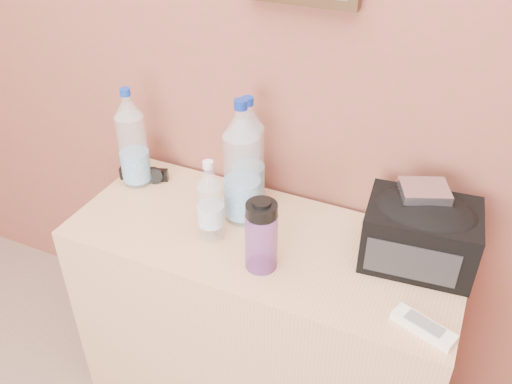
# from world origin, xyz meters

# --- Properties ---
(dresser) EXTENTS (1.10, 0.46, 0.69)m
(dresser) POSITION_xyz_m (0.06, 1.75, 0.35)
(dresser) COLOR tan
(dresser) RESTS_ON ground
(pet_large_a) EXTENTS (0.09, 0.09, 0.32)m
(pet_large_a) POSITION_xyz_m (-0.42, 1.84, 0.83)
(pet_large_a) COLOR silver
(pet_large_a) RESTS_ON dresser
(pet_large_b) EXTENTS (0.09, 0.09, 0.34)m
(pet_large_b) POSITION_xyz_m (-0.06, 1.91, 0.84)
(pet_large_b) COLOR silver
(pet_large_b) RESTS_ON dresser
(pet_large_c) EXTENTS (0.10, 0.10, 0.37)m
(pet_large_c) POSITION_xyz_m (-0.03, 1.81, 0.86)
(pet_large_c) COLOR #C4E8FF
(pet_large_c) RESTS_ON dresser
(pet_small) EXTENTS (0.07, 0.07, 0.24)m
(pet_small) POSITION_xyz_m (-0.07, 1.70, 0.80)
(pet_small) COLOR white
(pet_small) RESTS_ON dresser
(nalgene_bottle) EXTENTS (0.08, 0.08, 0.21)m
(nalgene_bottle) POSITION_xyz_m (0.10, 1.65, 0.79)
(nalgene_bottle) COLOR #723798
(nalgene_bottle) RESTS_ON dresser
(sunglasses) EXTENTS (0.17, 0.11, 0.04)m
(sunglasses) POSITION_xyz_m (-0.41, 1.86, 0.71)
(sunglasses) COLOR black
(sunglasses) RESTS_ON dresser
(ac_remote) EXTENTS (0.16, 0.09, 0.02)m
(ac_remote) POSITION_xyz_m (0.53, 1.60, 0.70)
(ac_remote) COLOR white
(ac_remote) RESTS_ON dresser
(toiletry_bag) EXTENTS (0.30, 0.23, 0.19)m
(toiletry_bag) POSITION_xyz_m (0.47, 1.84, 0.79)
(toiletry_bag) COLOR black
(toiletry_bag) RESTS_ON dresser
(foil_packet) EXTENTS (0.15, 0.13, 0.02)m
(foil_packet) POSITION_xyz_m (0.45, 1.86, 0.89)
(foil_packet) COLOR silver
(foil_packet) RESTS_ON toiletry_bag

